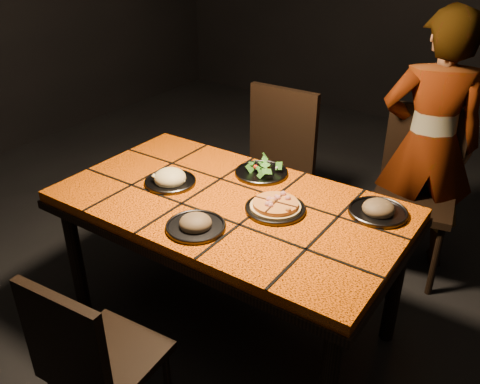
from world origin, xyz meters
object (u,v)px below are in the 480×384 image
Objects in this scene: chair_far_left at (273,161)px; plate_pasta at (170,179)px; chair_near at (90,357)px; plate_pizza at (275,207)px; diner at (429,145)px; dining_table at (229,215)px; chair_far_right at (417,181)px.

plate_pasta is (-0.09, -0.83, 0.19)m from chair_far_left.
plate_pizza is at bearing -109.31° from chair_near.
plate_pasta is at bearing -73.34° from chair_near.
diner is at bearing 20.17° from chair_far_left.
diner reaches higher than chair_far_left.
chair_far_right reaches higher than dining_table.
chair_far_left reaches higher than dining_table.
dining_table is 1.27m from diner.
chair_far_left is 1.03× the size of chair_far_right.
dining_table is at bearing -74.10° from chair_far_left.
chair_far_left is at bearing -86.58° from chair_near.
chair_far_right is at bearing 53.31° from diner.
diner is at bearing 51.37° from plate_pasta.
dining_table is 0.25m from plate_pizza.
diner is 1.14m from plate_pizza.
dining_table is 1.05× the size of diner.
plate_pasta is (-0.92, -1.15, 0.00)m from diner.
plate_pizza is at bearing 49.72° from diner.
chair_far_left is 0.91m from plate_pizza.
dining_table is 0.88m from chair_near.
plate_pizza is at bearing -59.40° from chair_far_left.
plate_pasta is (-0.91, -1.10, 0.21)m from chair_far_right.
chair_near is 2.02m from chair_far_right.
chair_far_left is 0.86m from chair_far_right.
plate_pizza is (-0.35, -1.03, 0.21)m from chair_far_right.
diner reaches higher than chair_near.
diner is 1.47m from plate_pasta.
chair_far_right is at bearing 61.92° from dining_table.
diner reaches higher than plate_pasta.
plate_pizza is (0.24, 0.90, 0.29)m from chair_near.
plate_pasta reaches higher than dining_table.
dining_table is 5.93× the size of plate_pizza.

